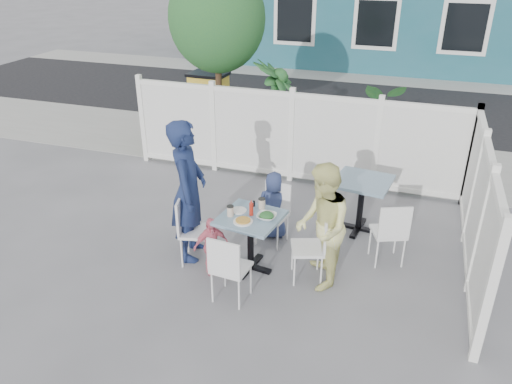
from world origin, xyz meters
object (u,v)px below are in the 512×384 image
(chair_right, at_px, (314,242))
(toddler, at_px, (211,246))
(chair_left, at_px, (190,225))
(chair_near, at_px, (228,265))
(utility_cabinet, at_px, (209,107))
(main_table, at_px, (250,228))
(spare_table, at_px, (362,191))
(woman, at_px, (322,227))
(man, at_px, (188,191))
(chair_back, at_px, (275,209))
(boy, at_px, (274,205))

(chair_right, bearing_deg, toddler, 84.39)
(chair_left, xyz_separation_m, chair_near, (0.79, -0.66, -0.02))
(chair_left, bearing_deg, utility_cabinet, -172.95)
(main_table, xyz_separation_m, toddler, (-0.45, -0.24, -0.20))
(spare_table, bearing_deg, woman, -101.38)
(chair_right, relative_size, woman, 0.57)
(chair_left, relative_size, man, 0.48)
(main_table, relative_size, man, 0.43)
(spare_table, distance_m, chair_left, 2.51)
(man, relative_size, woman, 1.20)
(chair_right, bearing_deg, man, 70.89)
(chair_right, bearing_deg, chair_back, 26.54)
(utility_cabinet, distance_m, main_table, 5.03)
(chair_right, relative_size, toddler, 1.14)
(toddler, bearing_deg, man, 99.26)
(main_table, height_order, spare_table, spare_table)
(chair_back, relative_size, toddler, 1.10)
(boy, xyz_separation_m, toddler, (-0.49, -1.11, -0.10))
(spare_table, relative_size, chair_left, 0.93)
(spare_table, height_order, chair_left, chair_left)
(chair_back, bearing_deg, chair_near, 95.85)
(utility_cabinet, relative_size, chair_near, 1.52)
(chair_left, relative_size, toddler, 1.17)
(chair_right, distance_m, chair_near, 1.14)
(spare_table, relative_size, chair_back, 1.00)
(man, bearing_deg, woman, -108.38)
(main_table, distance_m, boy, 0.88)
(spare_table, bearing_deg, chair_right, -105.56)
(chair_right, height_order, woman, woman)
(chair_near, bearing_deg, woman, 42.73)
(man, relative_size, toddler, 2.42)
(toddler, bearing_deg, chair_back, 16.94)
(utility_cabinet, distance_m, man, 4.62)
(chair_left, distance_m, chair_near, 1.02)
(chair_right, xyz_separation_m, chair_back, (-0.72, 0.71, -0.02))
(spare_table, xyz_separation_m, man, (-2.06, -1.37, 0.33))
(chair_near, xyz_separation_m, woman, (0.92, 0.72, 0.27))
(spare_table, distance_m, chair_right, 1.45)
(utility_cabinet, height_order, chair_back, utility_cabinet)
(man, bearing_deg, chair_back, -69.72)
(spare_table, bearing_deg, boy, -153.84)
(chair_left, height_order, chair_near, chair_left)
(chair_left, bearing_deg, man, -169.08)
(woman, distance_m, boy, 1.27)
(spare_table, relative_size, woman, 0.54)
(spare_table, distance_m, chair_near, 2.49)
(chair_near, height_order, man, man)
(woman, xyz_separation_m, boy, (-0.86, 0.89, -0.30))
(chair_right, height_order, toddler, chair_right)
(chair_back, bearing_deg, boy, -57.91)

